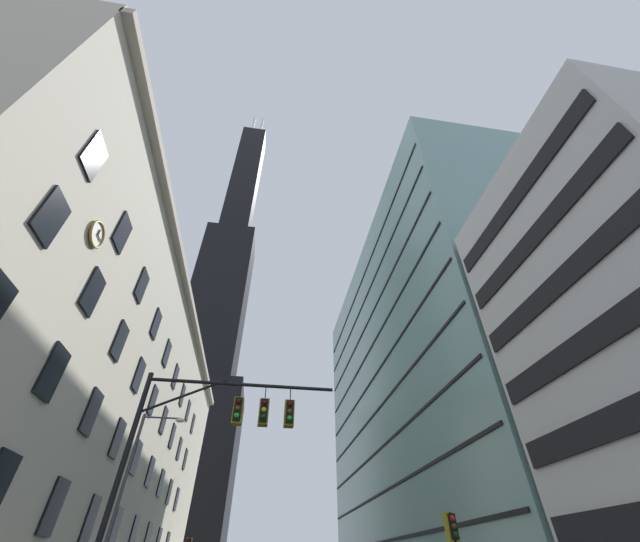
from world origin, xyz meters
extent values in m
cube|color=beige|center=(-17.51, 22.05, 12.10)|extent=(13.02, 56.10, 24.20)
cube|color=#B2A893|center=(-10.75, 22.05, 23.50)|extent=(0.70, 56.10, 0.60)
cube|color=black|center=(-10.95, 8.00, 4.00)|extent=(0.14, 1.40, 2.20)
cube|color=black|center=(-10.95, 13.00, 4.00)|extent=(0.14, 1.40, 2.20)
cube|color=black|center=(-10.95, 18.00, 4.00)|extent=(0.14, 1.40, 2.20)
cube|color=black|center=(-10.95, 23.00, 4.00)|extent=(0.14, 1.40, 2.20)
cube|color=black|center=(-10.95, 28.00, 4.00)|extent=(0.14, 1.40, 2.20)
cube|color=black|center=(-10.95, 33.00, 4.00)|extent=(0.14, 1.40, 2.20)
cube|color=black|center=(-10.95, 3.00, 8.20)|extent=(0.14, 1.40, 2.20)
cube|color=black|center=(-10.95, 8.00, 8.20)|extent=(0.14, 1.40, 2.20)
cube|color=black|center=(-10.95, 13.00, 8.20)|extent=(0.14, 1.40, 2.20)
cube|color=black|center=(-10.95, 18.00, 8.20)|extent=(0.14, 1.40, 2.20)
cube|color=black|center=(-10.95, 23.00, 8.20)|extent=(0.14, 1.40, 2.20)
cube|color=black|center=(-10.95, 28.00, 8.20)|extent=(0.14, 1.40, 2.20)
cube|color=black|center=(-10.95, 33.00, 8.20)|extent=(0.14, 1.40, 2.20)
cube|color=black|center=(-10.95, 38.00, 8.20)|extent=(0.14, 1.40, 2.20)
cube|color=black|center=(-10.95, -2.00, 12.40)|extent=(0.14, 1.40, 2.20)
cube|color=black|center=(-10.95, 3.00, 12.40)|extent=(0.14, 1.40, 2.20)
cube|color=black|center=(-10.95, 8.00, 12.40)|extent=(0.14, 1.40, 2.20)
cube|color=black|center=(-10.95, 13.00, 12.40)|extent=(0.14, 1.40, 2.20)
cube|color=black|center=(-10.95, 18.00, 12.40)|extent=(0.14, 1.40, 2.20)
cube|color=black|center=(-10.95, 23.00, 12.40)|extent=(0.14, 1.40, 2.20)
cube|color=black|center=(-10.95, 28.00, 12.40)|extent=(0.14, 1.40, 2.20)
cube|color=black|center=(-10.95, 33.00, 12.40)|extent=(0.14, 1.40, 2.20)
cube|color=black|center=(-10.95, 38.00, 12.40)|extent=(0.14, 1.40, 2.20)
cube|color=black|center=(-10.95, -2.00, 16.60)|extent=(0.14, 1.40, 2.20)
cube|color=black|center=(-10.95, 3.00, 16.60)|extent=(0.14, 1.40, 2.20)
cube|color=black|center=(-10.95, 8.00, 16.60)|extent=(0.14, 1.40, 2.20)
cube|color=black|center=(-10.95, 13.00, 16.60)|extent=(0.14, 1.40, 2.20)
cube|color=black|center=(-10.95, 18.00, 16.60)|extent=(0.14, 1.40, 2.20)
cube|color=black|center=(-10.95, 23.00, 16.60)|extent=(0.14, 1.40, 2.20)
cube|color=black|center=(-10.95, 28.00, 16.60)|extent=(0.14, 1.40, 2.20)
cube|color=black|center=(-10.95, 33.00, 16.60)|extent=(0.14, 1.40, 2.20)
cube|color=black|center=(-10.95, 38.00, 16.60)|extent=(0.14, 1.40, 2.20)
torus|color=olive|center=(-10.88, 0.98, 14.42)|extent=(0.13, 1.41, 1.41)
cylinder|color=silver|center=(-10.92, 0.98, 14.42)|extent=(0.05, 1.21, 1.21)
cube|color=black|center=(-10.85, 0.99, 14.58)|extent=(0.03, 0.11, 0.36)
cube|color=black|center=(-10.85, 1.23, 14.41)|extent=(0.03, 0.54, 0.07)
cube|color=black|center=(-18.59, 81.50, 18.58)|extent=(22.35, 22.35, 37.17)
cube|color=black|center=(-18.59, 81.50, 64.20)|extent=(15.64, 15.64, 54.06)
cube|color=black|center=(-18.59, 81.50, 125.01)|extent=(10.06, 10.06, 67.58)
cylinder|color=silver|center=(-20.60, 81.50, 168.07)|extent=(1.20, 1.20, 18.54)
cylinder|color=silver|center=(-16.58, 81.50, 168.07)|extent=(1.20, 1.20, 18.54)
cube|color=black|center=(10.95, -1.65, 6.00)|extent=(0.16, 11.91, 1.10)
cube|color=black|center=(10.95, -1.65, 9.00)|extent=(0.16, 11.91, 1.10)
cube|color=black|center=(10.95, -1.65, 12.00)|extent=(0.16, 11.91, 1.10)
cube|color=black|center=(10.95, -1.65, 15.00)|extent=(0.16, 11.91, 1.10)
cube|color=black|center=(10.95, -1.65, 18.00)|extent=(0.16, 11.91, 1.10)
cube|color=gray|center=(20.22, 29.27, 20.45)|extent=(18.43, 48.13, 40.91)
cube|color=black|center=(10.96, 29.27, 4.00)|extent=(0.12, 47.13, 0.24)
cube|color=black|center=(10.96, 29.27, 8.00)|extent=(0.12, 47.13, 0.24)
cube|color=black|center=(10.96, 29.27, 12.00)|extent=(0.12, 47.13, 0.24)
cube|color=black|center=(10.96, 29.27, 16.00)|extent=(0.12, 47.13, 0.24)
cube|color=black|center=(10.96, 29.27, 20.00)|extent=(0.12, 47.13, 0.24)
cube|color=black|center=(10.96, 29.27, 24.00)|extent=(0.12, 47.13, 0.24)
cube|color=black|center=(10.96, 29.27, 28.00)|extent=(0.12, 47.13, 0.24)
cube|color=black|center=(10.96, 29.27, 32.00)|extent=(0.12, 47.13, 0.24)
cube|color=black|center=(10.96, 29.27, 36.00)|extent=(0.12, 47.13, 0.24)
cylinder|color=black|center=(-6.74, 2.15, 4.10)|extent=(0.20, 0.20, 7.91)
cylinder|color=black|center=(-2.93, 2.15, 7.81)|extent=(7.63, 0.14, 0.14)
cylinder|color=black|center=(-5.22, 2.15, 7.21)|extent=(3.13, 0.10, 1.58)
cylinder|color=black|center=(-3.02, 2.15, 7.51)|extent=(0.04, 0.04, 0.60)
cube|color=black|center=(-3.02, 2.15, 6.76)|extent=(0.30, 0.30, 0.90)
cube|color=olive|center=(-3.02, 2.32, 6.76)|extent=(0.40, 0.40, 1.04)
sphere|color=#450808|center=(-3.02, 1.99, 7.04)|extent=(0.20, 0.20, 0.20)
sphere|color=#4B3A08|center=(-3.02, 1.99, 6.76)|extent=(0.20, 0.20, 0.20)
sphere|color=green|center=(-3.02, 1.99, 6.48)|extent=(0.20, 0.20, 0.20)
cylinder|color=black|center=(-1.97, 2.15, 7.51)|extent=(0.04, 0.04, 0.60)
cube|color=black|center=(-1.97, 2.15, 6.76)|extent=(0.30, 0.30, 0.90)
cube|color=olive|center=(-1.97, 2.32, 6.76)|extent=(0.40, 0.40, 1.04)
sphere|color=#450808|center=(-1.97, 1.99, 7.04)|extent=(0.20, 0.20, 0.20)
sphere|color=yellow|center=(-1.97, 1.99, 6.76)|extent=(0.20, 0.20, 0.20)
sphere|color=#083D10|center=(-1.97, 1.99, 6.48)|extent=(0.20, 0.20, 0.20)
cylinder|color=black|center=(-0.93, 2.15, 7.51)|extent=(0.04, 0.04, 0.60)
cube|color=black|center=(-0.93, 2.15, 6.76)|extent=(0.30, 0.30, 0.90)
cube|color=olive|center=(-0.93, 2.32, 6.76)|extent=(0.40, 0.40, 1.04)
sphere|color=#450808|center=(-0.93, 1.99, 7.04)|extent=(0.20, 0.20, 0.20)
sphere|color=#4B3A08|center=(-0.93, 1.99, 6.76)|extent=(0.20, 0.20, 0.20)
sphere|color=green|center=(-0.93, 1.99, 6.48)|extent=(0.20, 0.20, 0.20)
cube|color=black|center=(6.32, 4.45, 3.18)|extent=(0.30, 0.30, 0.90)
cube|color=olive|center=(6.32, 4.62, 3.18)|extent=(0.40, 0.40, 1.04)
sphere|color=red|center=(6.32, 4.29, 3.46)|extent=(0.20, 0.20, 0.20)
sphere|color=#4B3A08|center=(6.32, 4.29, 3.18)|extent=(0.20, 0.20, 0.20)
sphere|color=#083D10|center=(6.32, 4.29, 2.90)|extent=(0.20, 0.20, 0.20)
sphere|color=#450808|center=(-6.57, 21.83, 3.47)|extent=(0.20, 0.20, 0.20)
cylinder|color=#47474C|center=(-8.98, 10.43, 4.56)|extent=(0.18, 0.18, 8.81)
cylinder|color=#47474C|center=(-7.93, 10.43, 8.81)|extent=(2.11, 0.10, 0.10)
ellipsoid|color=#EFE5C6|center=(-6.87, 10.43, 8.71)|extent=(0.56, 0.32, 0.24)
camera|label=1|loc=(-1.99, -13.01, 1.72)|focal=20.33mm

